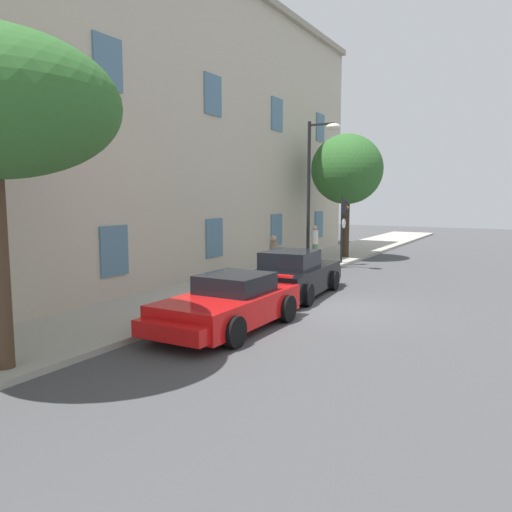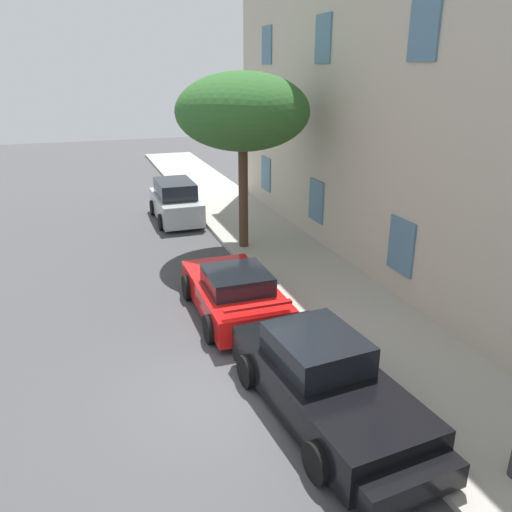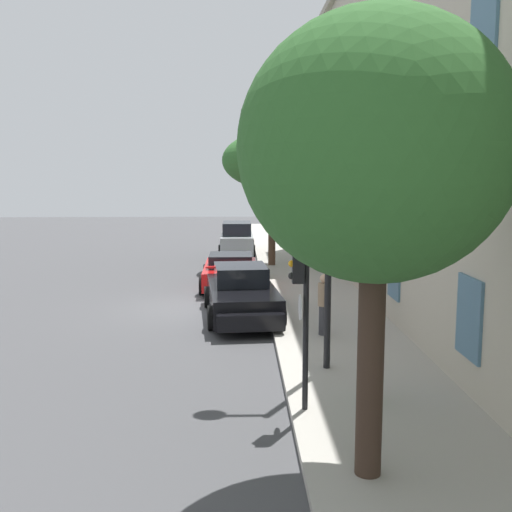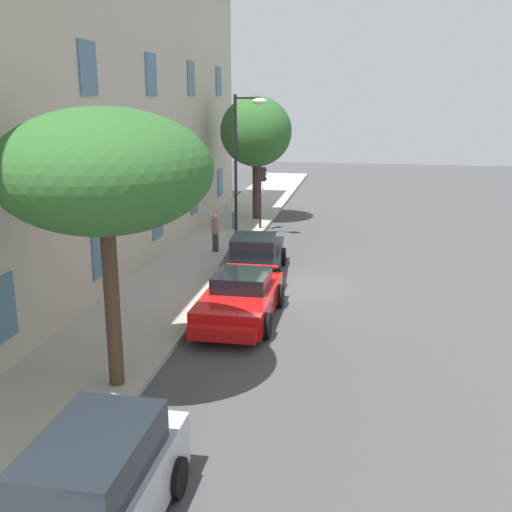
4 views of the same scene
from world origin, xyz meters
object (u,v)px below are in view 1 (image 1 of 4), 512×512
Objects in this scene: sportscar_red_lead at (225,306)px; street_lamp at (318,169)px; pedestrian_admiring at (274,255)px; pedestrian_strolling at (315,243)px; traffic_light at (344,218)px; sportscar_yellow_flank at (295,275)px; tree_near_kerb at (347,170)px.

sportscar_red_lead is 10.63m from street_lamp.
pedestrian_admiring is at bearing 164.82° from street_lamp.
traffic_light is at bearing -74.30° from pedestrian_strolling.
sportscar_red_lead is at bearing -175.26° from sportscar_yellow_flank.
sportscar_yellow_flank is 3.16m from pedestrian_admiring.
tree_near_kerb reaches higher than sportscar_red_lead.
street_lamp reaches higher than sportscar_red_lead.
tree_near_kerb is (9.47, 1.65, 3.88)m from sportscar_yellow_flank.
traffic_light is 5.09m from pedestrian_admiring.
tree_near_kerb is at bearing 17.00° from traffic_light.
pedestrian_admiring is (-2.60, 0.71, -3.40)m from street_lamp.
pedestrian_admiring is (-7.09, 0.40, -3.57)m from tree_near_kerb.
street_lamp is 3.90m from pedestrian_strolling.
traffic_light is (7.20, 0.96, 1.56)m from sportscar_yellow_flank.
tree_near_kerb is 4.49m from street_lamp.
traffic_light reaches higher than sportscar_yellow_flank.
sportscar_yellow_flank is at bearing -139.37° from pedestrian_admiring.
pedestrian_strolling is at bearing 2.07° from pedestrian_admiring.
sportscar_red_lead is 2.87× the size of pedestrian_admiring.
street_lamp is (4.99, 1.34, 3.71)m from sportscar_yellow_flank.
sportscar_yellow_flank is at bearing -162.13° from pedestrian_strolling.
tree_near_kerb reaches higher than pedestrian_strolling.
tree_near_kerb is at bearing 8.16° from sportscar_red_lead.
sportscar_yellow_flank is at bearing 4.74° from sportscar_red_lead.
pedestrian_strolling is (-0.35, 1.25, -1.16)m from traffic_light.
sportscar_red_lead is 1.49× the size of traffic_light.
sportscar_yellow_flank is 0.82× the size of tree_near_kerb.
tree_near_kerb is 2.03× the size of traffic_light.
sportscar_red_lead is 14.95m from tree_near_kerb.
traffic_light is (-2.27, -0.69, -2.32)m from tree_near_kerb.
sportscar_red_lead is 12.19m from traffic_light.
street_lamp is (-2.21, 0.39, 2.15)m from traffic_light.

